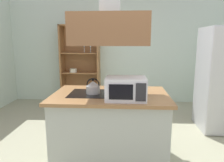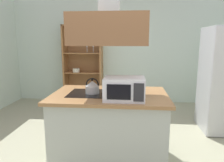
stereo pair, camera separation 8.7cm
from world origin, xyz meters
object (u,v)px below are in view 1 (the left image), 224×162
at_px(cutting_board, 118,88).
at_px(microwave, 126,89).
at_px(kettle, 93,87).
at_px(dish_cabinet, 81,69).

bearing_deg(cutting_board, microwave, -78.55).
relative_size(kettle, cutting_board, 0.59).
height_order(dish_cabinet, microwave, dish_cabinet).
height_order(kettle, microwave, microwave).
bearing_deg(cutting_board, kettle, -133.21).
xyz_separation_m(kettle, cutting_board, (0.30, 0.32, -0.08)).
bearing_deg(microwave, dish_cabinet, 111.49).
distance_m(dish_cabinet, kettle, 2.73).
height_order(dish_cabinet, cutting_board, dish_cabinet).
relative_size(cutting_board, microwave, 0.74).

